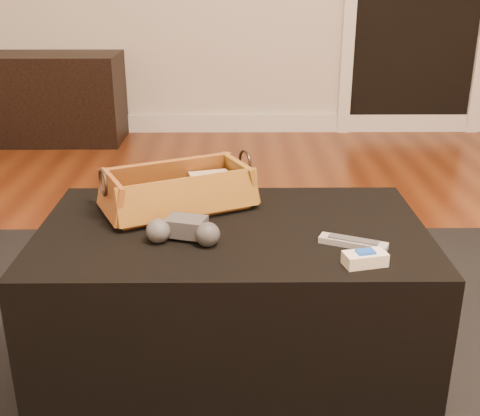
{
  "coord_description": "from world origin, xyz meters",
  "views": [
    {
      "loc": [
        0.1,
        -1.38,
        1.05
      ],
      "look_at": [
        0.11,
        0.03,
        0.49
      ],
      "focal_mm": 45.0,
      "sensor_mm": 36.0,
      "label": 1
    }
  ],
  "objects_px": {
    "tv_remote": "(174,203)",
    "wicker_basket": "(178,192)",
    "media_cabinet": "(10,98)",
    "cream_gadget": "(365,258)",
    "silver_remote": "(353,242)",
    "game_controller": "(184,230)",
    "ottoman": "(233,298)"
  },
  "relations": [
    {
      "from": "tv_remote",
      "to": "wicker_basket",
      "type": "distance_m",
      "value": 0.03
    },
    {
      "from": "tv_remote",
      "to": "wicker_basket",
      "type": "bearing_deg",
      "value": 30.87
    },
    {
      "from": "tv_remote",
      "to": "media_cabinet",
      "type": "bearing_deg",
      "value": 87.7
    },
    {
      "from": "tv_remote",
      "to": "cream_gadget",
      "type": "relative_size",
      "value": 2.08
    },
    {
      "from": "silver_remote",
      "to": "game_controller",
      "type": "bearing_deg",
      "value": 175.9
    },
    {
      "from": "silver_remote",
      "to": "wicker_basket",
      "type": "bearing_deg",
      "value": 150.73
    },
    {
      "from": "wicker_basket",
      "to": "game_controller",
      "type": "distance_m",
      "value": 0.22
    },
    {
      "from": "media_cabinet",
      "to": "game_controller",
      "type": "height_order",
      "value": "media_cabinet"
    },
    {
      "from": "cream_gadget",
      "to": "ottoman",
      "type": "bearing_deg",
      "value": 143.77
    },
    {
      "from": "silver_remote",
      "to": "cream_gadget",
      "type": "relative_size",
      "value": 1.58
    },
    {
      "from": "media_cabinet",
      "to": "wicker_basket",
      "type": "bearing_deg",
      "value": -60.85
    },
    {
      "from": "tv_remote",
      "to": "silver_remote",
      "type": "distance_m",
      "value": 0.51
    },
    {
      "from": "media_cabinet",
      "to": "silver_remote",
      "type": "relative_size",
      "value": 8.69
    },
    {
      "from": "ottoman",
      "to": "wicker_basket",
      "type": "xyz_separation_m",
      "value": [
        -0.15,
        0.13,
        0.26
      ]
    },
    {
      "from": "tv_remote",
      "to": "silver_remote",
      "type": "xyz_separation_m",
      "value": [
        0.45,
        -0.22,
        -0.02
      ]
    },
    {
      "from": "wicker_basket",
      "to": "silver_remote",
      "type": "bearing_deg",
      "value": -29.27
    },
    {
      "from": "ottoman",
      "to": "tv_remote",
      "type": "height_order",
      "value": "tv_remote"
    },
    {
      "from": "ottoman",
      "to": "silver_remote",
      "type": "xyz_separation_m",
      "value": [
        0.29,
        -0.12,
        0.22
      ]
    },
    {
      "from": "ottoman",
      "to": "tv_remote",
      "type": "xyz_separation_m",
      "value": [
        -0.16,
        0.11,
        0.24
      ]
    },
    {
      "from": "media_cabinet",
      "to": "cream_gadget",
      "type": "height_order",
      "value": "media_cabinet"
    },
    {
      "from": "wicker_basket",
      "to": "cream_gadget",
      "type": "height_order",
      "value": "wicker_basket"
    },
    {
      "from": "ottoman",
      "to": "cream_gadget",
      "type": "relative_size",
      "value": 9.59
    },
    {
      "from": "ottoman",
      "to": "cream_gadget",
      "type": "bearing_deg",
      "value": -36.23
    },
    {
      "from": "game_controller",
      "to": "cream_gadget",
      "type": "xyz_separation_m",
      "value": [
        0.42,
        -0.13,
        -0.01
      ]
    },
    {
      "from": "game_controller",
      "to": "cream_gadget",
      "type": "height_order",
      "value": "game_controller"
    },
    {
      "from": "game_controller",
      "to": "media_cabinet",
      "type": "bearing_deg",
      "value": 117.59
    },
    {
      "from": "wicker_basket",
      "to": "tv_remote",
      "type": "bearing_deg",
      "value": -118.15
    },
    {
      "from": "ottoman",
      "to": "game_controller",
      "type": "relative_size",
      "value": 5.25
    },
    {
      "from": "media_cabinet",
      "to": "game_controller",
      "type": "relative_size",
      "value": 7.5
    },
    {
      "from": "game_controller",
      "to": "silver_remote",
      "type": "bearing_deg",
      "value": -4.1
    },
    {
      "from": "game_controller",
      "to": "silver_remote",
      "type": "height_order",
      "value": "game_controller"
    },
    {
      "from": "media_cabinet",
      "to": "ottoman",
      "type": "distance_m",
      "value": 2.85
    }
  ]
}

